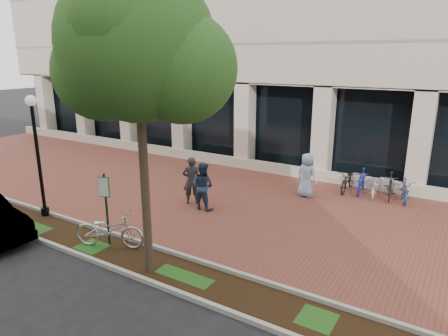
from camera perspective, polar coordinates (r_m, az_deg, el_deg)
The scene contains 14 objects.
ground at distance 15.55m, azimuth 0.58°, elevation -4.82°, with size 120.00×120.00×0.00m, color black.
brick_plaza at distance 15.55m, azimuth 0.58°, elevation -4.80°, with size 40.00×9.00×0.01m, color brown.
planting_strip at distance 11.77m, azimuth -13.13°, elevation -12.31°, with size 40.00×1.50×0.01m, color black.
curb_plaza_side at distance 12.22m, azimuth -10.64°, elevation -10.77°, with size 40.00×0.12×0.12m, color #A1A198.
curb_street_side at distance 11.31m, azimuth -15.88°, elevation -13.45°, with size 40.00×0.12×0.12m, color #A1A198.
parking_sign at distance 12.12m, azimuth -16.57°, elevation -4.37°, with size 0.34×0.07×2.22m.
lamppost at distance 14.95m, azimuth -25.13°, elevation 2.37°, with size 0.36×0.36×4.22m.
street_tree at distance 9.59m, azimuth -11.87°, elevation 15.63°, with size 4.29×3.57×7.51m.
locked_bicycle at distance 12.28m, azimuth -16.03°, elevation -8.48°, with size 0.73×2.10×1.10m, color #BBBCC0.
pedestrian_left at distance 15.10m, azimuth -4.66°, elevation -1.80°, with size 0.67×0.44×1.85m, color #2A2A2F.
pedestrian_mid at distance 14.58m, azimuth -3.05°, elevation -2.59°, with size 0.86×0.67×1.77m, color navy.
pedestrian_right at distance 16.20m, azimuth 11.73°, elevation -0.99°, with size 0.87×0.57×1.78m, color #8FACD5.
bollard at distance 17.00m, azimuth 24.35°, elevation -2.68°, with size 0.12×0.12×0.99m.
bike_rack_cluster at distance 17.16m, azimuth 20.84°, elevation -2.20°, with size 3.00×1.85×1.03m.
Camera 1 is at (7.55, -12.45, 5.46)m, focal length 32.00 mm.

